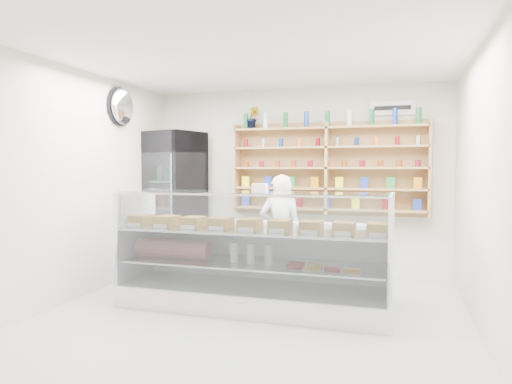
% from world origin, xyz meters
% --- Properties ---
extents(room, '(5.00, 5.00, 5.00)m').
position_xyz_m(room, '(0.00, 0.00, 1.40)').
color(room, '#B6B6BB').
rests_on(room, ground).
extents(display_counter, '(3.06, 0.91, 1.33)m').
position_xyz_m(display_counter, '(-0.08, 0.56, 0.36)').
color(display_counter, white).
rests_on(display_counter, floor).
extents(shop_worker, '(0.62, 0.48, 1.51)m').
position_xyz_m(shop_worker, '(0.02, 1.49, 0.76)').
color(shop_worker, white).
rests_on(shop_worker, floor).
extents(drinks_cooler, '(0.95, 0.93, 2.16)m').
position_xyz_m(drinks_cooler, '(-1.85, 2.07, 1.08)').
color(drinks_cooler, black).
rests_on(drinks_cooler, floor).
extents(wall_shelving, '(2.84, 0.28, 1.33)m').
position_xyz_m(wall_shelving, '(0.50, 2.34, 1.59)').
color(wall_shelving, '#B17B53').
rests_on(wall_shelving, back_wall).
extents(potted_plant, '(0.21, 0.18, 0.33)m').
position_xyz_m(potted_plant, '(-0.64, 2.34, 2.36)').
color(potted_plant, '#1E6626').
rests_on(potted_plant, wall_shelving).
extents(security_mirror, '(0.15, 0.50, 0.50)m').
position_xyz_m(security_mirror, '(-2.17, 1.20, 2.45)').
color(security_mirror, silver).
rests_on(security_mirror, left_wall).
extents(wall_sign, '(0.62, 0.03, 0.20)m').
position_xyz_m(wall_sign, '(1.40, 2.47, 2.45)').
color(wall_sign, white).
rests_on(wall_sign, back_wall).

